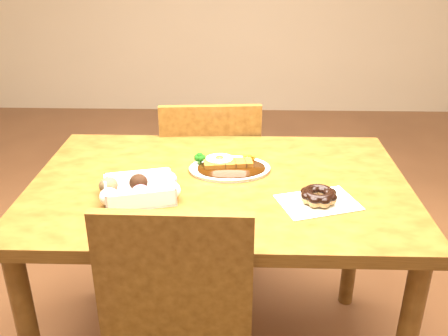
{
  "coord_description": "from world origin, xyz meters",
  "views": [
    {
      "loc": [
        0.06,
        -1.42,
        1.46
      ],
      "look_at": [
        0.02,
        -0.03,
        0.81
      ],
      "focal_mm": 40.0,
      "sensor_mm": 36.0,
      "label": 1
    }
  ],
  "objects_px": {
    "table": "(220,208)",
    "pon_de_ring": "(319,196)",
    "donut_box": "(140,189)",
    "chair_far": "(210,182)",
    "katsu_curry_plate": "(228,166)"
  },
  "relations": [
    {
      "from": "chair_far",
      "to": "pon_de_ring",
      "type": "height_order",
      "value": "chair_far"
    },
    {
      "from": "pon_de_ring",
      "to": "chair_far",
      "type": "bearing_deg",
      "value": 117.98
    },
    {
      "from": "table",
      "to": "pon_de_ring",
      "type": "xyz_separation_m",
      "value": [
        0.29,
        -0.13,
        0.12
      ]
    },
    {
      "from": "chair_far",
      "to": "katsu_curry_plate",
      "type": "distance_m",
      "value": 0.54
    },
    {
      "from": "chair_far",
      "to": "katsu_curry_plate",
      "type": "xyz_separation_m",
      "value": [
        0.09,
        -0.45,
        0.29
      ]
    },
    {
      "from": "donut_box",
      "to": "katsu_curry_plate",
      "type": "bearing_deg",
      "value": 37.58
    },
    {
      "from": "katsu_curry_plate",
      "to": "donut_box",
      "type": "bearing_deg",
      "value": -142.42
    },
    {
      "from": "chair_far",
      "to": "pon_de_ring",
      "type": "bearing_deg",
      "value": 113.45
    },
    {
      "from": "table",
      "to": "katsu_curry_plate",
      "type": "relative_size",
      "value": 4.32
    },
    {
      "from": "katsu_curry_plate",
      "to": "pon_de_ring",
      "type": "distance_m",
      "value": 0.35
    },
    {
      "from": "chair_far",
      "to": "donut_box",
      "type": "relative_size",
      "value": 3.51
    },
    {
      "from": "donut_box",
      "to": "table",
      "type": "bearing_deg",
      "value": 26.18
    },
    {
      "from": "table",
      "to": "katsu_curry_plate",
      "type": "xyz_separation_m",
      "value": [
        0.03,
        0.09,
        0.11
      ]
    },
    {
      "from": "table",
      "to": "pon_de_ring",
      "type": "height_order",
      "value": "pon_de_ring"
    },
    {
      "from": "donut_box",
      "to": "chair_far",
      "type": "bearing_deg",
      "value": 75.1
    }
  ]
}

